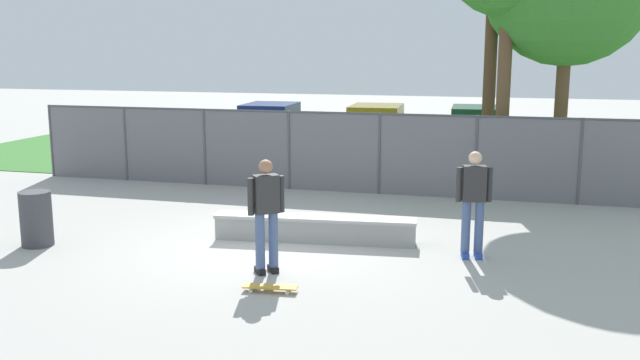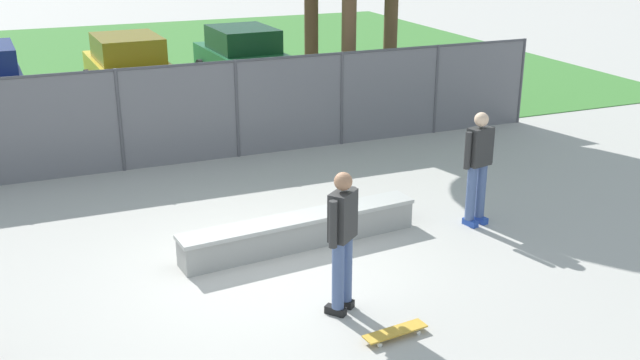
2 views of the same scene
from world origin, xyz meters
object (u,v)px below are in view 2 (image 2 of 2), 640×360
at_px(car_green, 245,57).
at_px(bystander, 478,163).
at_px(skateboarder, 342,236).
at_px(skateboard, 395,332).
at_px(concrete_ledge, 301,231).
at_px(car_yellow, 130,68).

distance_m(car_green, bystander, 10.91).
bearing_deg(bystander, car_green, 92.31).
xyz_separation_m(skateboarder, skateboard, (0.33, -0.80, -0.94)).
xyz_separation_m(skateboard, bystander, (2.74, 2.51, 0.94)).
bearing_deg(concrete_ledge, car_green, 77.27).
distance_m(car_yellow, car_green, 3.23).
xyz_separation_m(concrete_ledge, skateboard, (0.10, -2.79, -0.16)).
bearing_deg(concrete_ledge, skateboard, -88.00).
relative_size(skateboard, car_yellow, 0.19).
bearing_deg(car_green, bystander, -87.69).
height_order(concrete_ledge, car_green, car_green).
height_order(skateboarder, car_yellow, skateboarder).
xyz_separation_m(skateboarder, car_green, (2.63, 12.61, -0.17)).
distance_m(car_yellow, bystander, 11.24).
bearing_deg(bystander, skateboard, -137.56).
relative_size(car_yellow, car_green, 1.00).
distance_m(skateboarder, car_yellow, 12.35).
bearing_deg(skateboarder, car_green, 78.23).
relative_size(concrete_ledge, car_yellow, 0.87).
bearing_deg(car_yellow, skateboarder, -87.25).
height_order(skateboarder, car_green, skateboarder).
relative_size(concrete_ledge, skateboard, 4.57).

